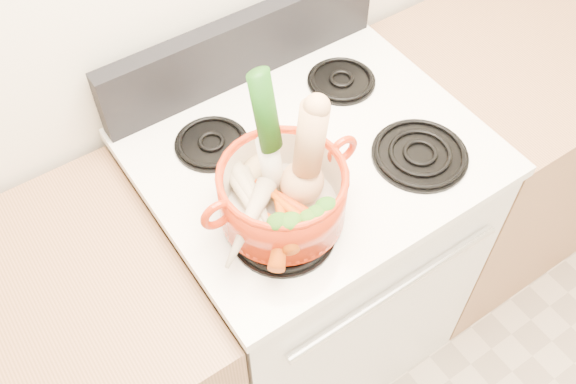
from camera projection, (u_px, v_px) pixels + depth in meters
stove_body at (307, 258)px, 1.89m from camera, size 0.76×0.65×0.92m
cooktop at (312, 152)px, 1.51m from camera, size 0.78×0.67×0.03m
control_backsplash at (243, 48)px, 1.58m from camera, size 0.76×0.05×0.18m
oven_handle at (397, 290)px, 1.46m from camera, size 0.60×0.02×0.02m
counter_right at (555, 114)px, 2.26m from camera, size 1.36×0.65×0.90m
burner_front_left at (283, 230)px, 1.34m from camera, size 0.22×0.22×0.02m
burner_front_right at (420, 154)px, 1.47m from camera, size 0.22×0.22×0.02m
burner_back_left at (211, 142)px, 1.50m from camera, size 0.17×0.17×0.02m
burner_back_right at (341, 80)px, 1.63m from camera, size 0.17×0.17×0.02m
dutch_oven at (283, 194)px, 1.31m from camera, size 0.27×0.27×0.13m
pot_handle_left at (217, 215)px, 1.22m from camera, size 0.07×0.02×0.07m
pot_handle_right at (342, 150)px, 1.32m from camera, size 0.07×0.02×0.07m
squash at (303, 157)px, 1.26m from camera, size 0.16×0.14×0.26m
leek at (271, 139)px, 1.24m from camera, size 0.06×0.11×0.32m
ginger at (259, 168)px, 1.37m from camera, size 0.11×0.10×0.05m
parsnip_0 at (253, 209)px, 1.30m from camera, size 0.07×0.23×0.06m
parsnip_1 at (259, 204)px, 1.31m from camera, size 0.07×0.19×0.05m
parsnip_2 at (250, 193)px, 1.31m from camera, size 0.06×0.20×0.06m
parsnip_3 at (248, 222)px, 1.26m from camera, size 0.19×0.15×0.06m
carrot_0 at (280, 226)px, 1.29m from camera, size 0.07×0.15×0.04m
carrot_1 at (282, 233)px, 1.27m from camera, size 0.14×0.15×0.05m
carrot_2 at (291, 205)px, 1.30m from camera, size 0.09×0.19×0.05m
carrot_3 at (282, 219)px, 1.27m from camera, size 0.09×0.16×0.05m
carrot_4 at (292, 213)px, 1.28m from camera, size 0.06×0.16×0.04m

